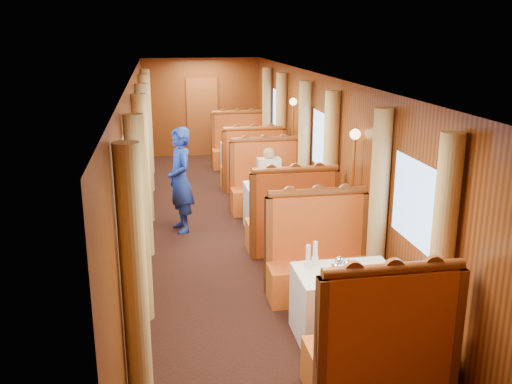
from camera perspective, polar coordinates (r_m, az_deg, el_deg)
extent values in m
cube|color=brown|center=(14.94, -5.37, 7.46)|extent=(0.80, 0.04, 2.00)
cube|color=white|center=(6.26, 8.87, -11.04)|extent=(1.05, 0.72, 0.75)
cube|color=#B02F13|center=(5.56, 12.00, -16.72)|extent=(1.30, 0.55, 0.45)
cube|color=#B02F13|center=(5.08, 13.31, -12.02)|extent=(1.30, 0.12, 0.80)
cylinder|color=brown|center=(4.89, 13.64, -7.46)|extent=(1.23, 0.10, 0.10)
cube|color=#B02F13|center=(7.14, 6.41, -8.74)|extent=(1.30, 0.55, 0.45)
cube|color=#B02F13|center=(7.10, 6.09, -3.44)|extent=(1.30, 0.12, 0.80)
cylinder|color=brown|center=(6.96, 6.19, -0.02)|extent=(1.23, 0.10, 0.10)
cube|color=white|center=(9.40, 2.18, -1.51)|extent=(1.05, 0.72, 0.75)
cube|color=#B02F13|center=(8.57, 3.48, -4.35)|extent=(1.30, 0.55, 0.45)
cube|color=#B02F13|center=(8.17, 3.89, -0.75)|extent=(1.30, 0.12, 0.80)
cylinder|color=brown|center=(8.06, 3.95, 2.24)|extent=(1.23, 0.10, 0.10)
cube|color=#B02F13|center=(10.33, 1.10, -0.74)|extent=(1.30, 0.55, 0.45)
cube|color=#B02F13|center=(10.38, 0.89, 2.90)|extent=(1.30, 0.12, 0.80)
cylinder|color=brown|center=(10.28, 0.90, 5.29)|extent=(1.23, 0.10, 0.10)
cube|color=white|center=(12.73, -1.04, 3.17)|extent=(1.05, 0.72, 0.75)
cube|color=#B02F13|center=(11.85, -0.35, 1.46)|extent=(1.30, 0.55, 0.45)
cube|color=#B02F13|center=(11.50, -0.18, 4.21)|extent=(1.30, 0.12, 0.80)
cylinder|color=brown|center=(11.42, -0.18, 6.37)|extent=(1.23, 0.10, 0.10)
cube|color=#B02F13|center=(13.68, -1.64, 3.43)|extent=(1.30, 0.55, 0.45)
cube|color=#B02F13|center=(13.76, -1.79, 6.16)|extent=(1.30, 0.12, 0.80)
cylinder|color=brown|center=(13.69, -1.81, 7.97)|extent=(1.23, 0.10, 0.10)
cube|color=silver|center=(6.01, 8.53, -8.16)|extent=(0.40, 0.35, 0.01)
cylinder|color=white|center=(6.11, 12.04, -7.94)|extent=(0.23, 0.23, 0.01)
cylinder|color=white|center=(6.11, 5.20, -7.27)|extent=(0.08, 0.08, 0.08)
cylinder|color=white|center=(6.06, 5.24, -6.11)|extent=(0.05, 0.05, 0.18)
cylinder|color=white|center=(6.22, 5.92, -6.88)|extent=(0.08, 0.08, 0.08)
cylinder|color=white|center=(6.17, 5.95, -5.75)|extent=(0.05, 0.05, 0.18)
cylinder|color=silver|center=(9.26, 1.98, 1.09)|extent=(0.06, 0.06, 0.14)
cylinder|color=silver|center=(12.60, -1.16, 5.10)|extent=(0.06, 0.06, 0.14)
cylinder|color=tan|center=(4.93, -12.08, -8.63)|extent=(0.22, 0.22, 2.35)
cylinder|color=tan|center=(6.38, -11.61, -2.84)|extent=(0.22, 0.22, 2.35)
cylinder|color=tan|center=(5.52, 18.06, -6.37)|extent=(0.22, 0.22, 2.35)
cylinder|color=tan|center=(6.85, 12.12, -1.58)|extent=(0.22, 0.22, 2.35)
cylinder|color=tan|center=(8.24, -11.27, 1.46)|extent=(0.22, 0.22, 2.35)
cylinder|color=tan|center=(9.76, -11.08, 3.73)|extent=(0.22, 0.22, 2.35)
cylinder|color=tan|center=(8.61, 7.42, 2.26)|extent=(0.22, 0.22, 2.35)
cylinder|color=tan|center=(10.07, 4.84, 4.34)|extent=(0.22, 0.22, 2.35)
cylinder|color=tan|center=(11.67, -10.92, 5.71)|extent=(0.22, 0.22, 2.35)
cylinder|color=tan|center=(13.21, -10.83, 6.89)|extent=(0.22, 0.22, 2.35)
cylinder|color=tan|center=(11.93, 2.52, 6.21)|extent=(0.22, 0.22, 2.35)
cylinder|color=tan|center=(13.44, 1.11, 7.33)|extent=(0.22, 0.22, 2.35)
cylinder|color=#BF8C3F|center=(7.38, -11.47, -2.28)|extent=(0.04, 0.04, 1.85)
sphere|color=#FFD18C|center=(7.15, -11.89, 5.01)|extent=(0.14, 0.14, 0.14)
cylinder|color=#BF8C3F|center=(7.79, 9.56, -1.21)|extent=(0.04, 0.04, 1.85)
sphere|color=#FFD18C|center=(7.57, 9.89, 5.72)|extent=(0.14, 0.14, 0.14)
cylinder|color=#BF8C3F|center=(10.76, -11.03, 3.50)|extent=(0.04, 0.04, 1.85)
sphere|color=#FFD18C|center=(10.60, -11.31, 8.54)|extent=(0.14, 0.14, 0.14)
cylinder|color=#BF8C3F|center=(11.05, 3.66, 4.08)|extent=(0.04, 0.04, 1.85)
sphere|color=#FFD18C|center=(10.89, 3.75, 9.00)|extent=(0.14, 0.14, 0.14)
imported|color=navy|center=(9.26, -7.58, 1.19)|extent=(0.56, 0.71, 1.71)
cube|color=beige|center=(10.04, 1.29, 1.87)|extent=(0.40, 0.24, 0.55)
sphere|color=tan|center=(9.96, 1.30, 3.88)|extent=(0.20, 0.20, 0.20)
cube|color=beige|center=(9.94, 1.46, 0.35)|extent=(0.36, 0.30, 0.14)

